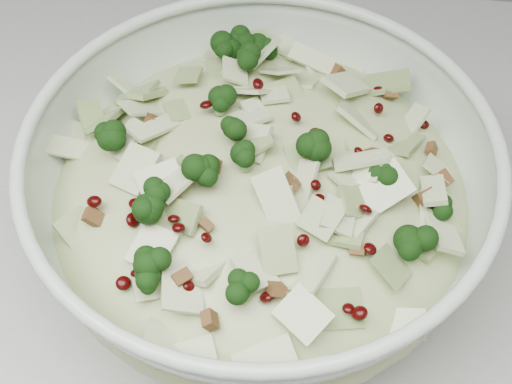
# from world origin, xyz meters

# --- Properties ---
(counter) EXTENTS (3.60, 0.60, 0.90)m
(counter) POSITION_xyz_m (0.00, 1.70, 0.45)
(counter) COLOR #B7B7B2
(counter) RESTS_ON floor
(mixing_bowl) EXTENTS (0.36, 0.36, 0.14)m
(mixing_bowl) POSITION_xyz_m (0.13, 1.60, 0.97)
(mixing_bowl) COLOR silver
(mixing_bowl) RESTS_ON counter
(salad) EXTENTS (0.34, 0.34, 0.14)m
(salad) POSITION_xyz_m (0.13, 1.60, 0.99)
(salad) COLOR #BDC788
(salad) RESTS_ON mixing_bowl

